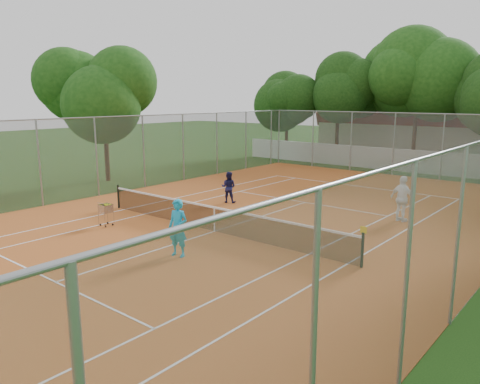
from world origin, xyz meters
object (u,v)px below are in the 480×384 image
Objects in this scene: player_near at (178,228)px; ball_hopper at (106,214)px; player_far_left at (229,187)px; player_far_right at (402,199)px; tennis_net at (214,219)px; clubhouse at (425,130)px.

ball_hopper is at bearing 160.14° from player_near.
player_far_right is (7.69, 1.86, 0.19)m from player_far_left.
tennis_net is 29.12m from clubhouse.
player_near is 7.83m from player_far_left.
player_far_left is at bearing 124.92° from tennis_net.
player_far_left is at bearing 94.74° from ball_hopper.
player_far_right is at bearing 56.56° from ball_hopper.
clubhouse is 24.99m from player_far_left.
ball_hopper is at bearing 58.13° from player_far_right.
tennis_net is 2.97m from player_near.
ball_hopper is (-8.65, -8.07, -0.46)m from player_far_right.
tennis_net is at bearing -86.05° from clubhouse.
ball_hopper is (-4.80, 0.63, -0.45)m from player_near.
clubhouse is at bearing 100.25° from ball_hopper.
ball_hopper is (-0.96, -6.20, -0.27)m from player_far_left.
clubhouse reaches higher than ball_hopper.
clubhouse reaches higher than player_near.
tennis_net is 4.97m from player_far_left.
player_near is 1.24× the size of player_far_left.
player_near reaches higher than ball_hopper.
player_far_right is (6.85, -23.07, -1.25)m from clubhouse.
clubhouse reaches higher than player_far_left.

